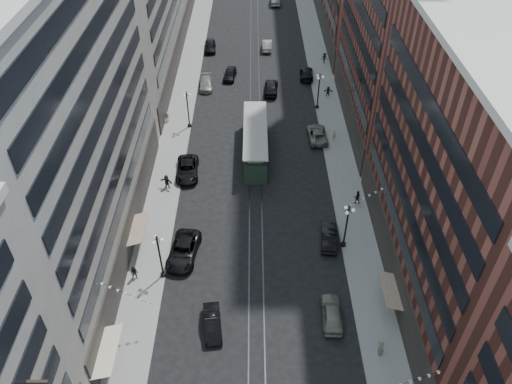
{
  "coord_description": "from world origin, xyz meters",
  "views": [
    {
      "loc": [
        -0.18,
        -4.35,
        38.43
      ],
      "look_at": [
        0.02,
        35.01,
        5.0
      ],
      "focal_mm": 35.0,
      "sensor_mm": 36.0,
      "label": 1
    }
  ],
  "objects_px": {
    "car_14": "(267,45)",
    "car_7": "(187,169)",
    "lamppost_se_mid": "(319,90)",
    "pedestrian_8": "(334,134)",
    "pedestrian_5": "(167,181)",
    "lamppost_sw_far": "(160,255)",
    "car_2": "(183,251)",
    "streetcar": "(255,142)",
    "car_12": "(306,73)",
    "pedestrian_7": "(357,197)",
    "car_11": "(317,134)",
    "car_9": "(210,46)",
    "car_10": "(329,237)",
    "pedestrian_2": "(134,273)",
    "car_8": "(206,83)",
    "pedestrian_9": "(324,58)",
    "pedestrian_6": "(167,117)",
    "car_5": "(213,323)",
    "car_extra_0": "(271,87)",
    "car_extra_1": "(275,0)",
    "car_4": "(332,313)",
    "pedestrian_extra_0": "(328,91)",
    "pedestrian_4": "(381,348)",
    "car_13": "(230,74)",
    "lamppost_sw_mid": "(188,108)"
  },
  "relations": [
    {
      "from": "car_4",
      "to": "pedestrian_9",
      "type": "bearing_deg",
      "value": -93.79
    },
    {
      "from": "lamppost_sw_far",
      "to": "car_2",
      "type": "distance_m",
      "value": 3.93
    },
    {
      "from": "lamppost_sw_far",
      "to": "pedestrian_8",
      "type": "relative_size",
      "value": 3.43
    },
    {
      "from": "lamppost_sw_mid",
      "to": "car_11",
      "type": "height_order",
      "value": "lamppost_sw_mid"
    },
    {
      "from": "lamppost_sw_mid",
      "to": "car_11",
      "type": "bearing_deg",
      "value": -9.37
    },
    {
      "from": "car_8",
      "to": "car_extra_1",
      "type": "bearing_deg",
      "value": 68.34
    },
    {
      "from": "lamppost_sw_far",
      "to": "car_13",
      "type": "xyz_separation_m",
      "value": [
        5.16,
        41.56,
        -2.33
      ]
    },
    {
      "from": "pedestrian_4",
      "to": "pedestrian_extra_0",
      "type": "height_order",
      "value": "pedestrian_4"
    },
    {
      "from": "car_5",
      "to": "car_8",
      "type": "height_order",
      "value": "car_8"
    },
    {
      "from": "pedestrian_5",
      "to": "car_9",
      "type": "bearing_deg",
      "value": 109.3
    },
    {
      "from": "pedestrian_8",
      "to": "car_extra_1",
      "type": "relative_size",
      "value": 0.31
    },
    {
      "from": "lamppost_sw_mid",
      "to": "pedestrian_6",
      "type": "xyz_separation_m",
      "value": [
        -3.26,
        1.33,
        -2.19
      ]
    },
    {
      "from": "car_14",
      "to": "pedestrian_7",
      "type": "bearing_deg",
      "value": 104.86
    },
    {
      "from": "pedestrian_4",
      "to": "pedestrian_8",
      "type": "distance_m",
      "value": 32.68
    },
    {
      "from": "car_5",
      "to": "pedestrian_2",
      "type": "bearing_deg",
      "value": 137.32
    },
    {
      "from": "pedestrian_2",
      "to": "pedestrian_4",
      "type": "xyz_separation_m",
      "value": [
        22.39,
        -8.48,
        0.08
      ]
    },
    {
      "from": "pedestrian_5",
      "to": "pedestrian_6",
      "type": "relative_size",
      "value": 1.18
    },
    {
      "from": "car_2",
      "to": "pedestrian_7",
      "type": "relative_size",
      "value": 3.46
    },
    {
      "from": "car_2",
      "to": "car_11",
      "type": "relative_size",
      "value": 1.11
    },
    {
      "from": "lamppost_sw_far",
      "to": "car_2",
      "type": "height_order",
      "value": "lamppost_sw_far"
    },
    {
      "from": "car_14",
      "to": "car_9",
      "type": "bearing_deg",
      "value": 4.04
    },
    {
      "from": "pedestrian_7",
      "to": "pedestrian_4",
      "type": "bearing_deg",
      "value": 92.6
    },
    {
      "from": "streetcar",
      "to": "pedestrian_2",
      "type": "xyz_separation_m",
      "value": [
        -11.88,
        -21.22,
        -0.76
      ]
    },
    {
      "from": "pedestrian_7",
      "to": "car_extra_0",
      "type": "distance_m",
      "value": 27.69
    },
    {
      "from": "pedestrian_4",
      "to": "car_2",
      "type": "bearing_deg",
      "value": 46.17
    },
    {
      "from": "streetcar",
      "to": "car_extra_0",
      "type": "bearing_deg",
      "value": 81.08
    },
    {
      "from": "lamppost_sw_far",
      "to": "car_4",
      "type": "relative_size",
      "value": 1.2
    },
    {
      "from": "streetcar",
      "to": "car_12",
      "type": "xyz_separation_m",
      "value": [
        8.4,
        20.93,
        -0.99
      ]
    },
    {
      "from": "pedestrian_9",
      "to": "pedestrian_2",
      "type": "bearing_deg",
      "value": -114.44
    },
    {
      "from": "car_13",
      "to": "car_extra_0",
      "type": "height_order",
      "value": "car_extra_0"
    },
    {
      "from": "car_7",
      "to": "pedestrian_2",
      "type": "bearing_deg",
      "value": -104.9
    },
    {
      "from": "car_extra_0",
      "to": "pedestrian_extra_0",
      "type": "xyz_separation_m",
      "value": [
        8.67,
        -1.39,
        0.04
      ]
    },
    {
      "from": "car_7",
      "to": "car_10",
      "type": "distance_m",
      "value": 19.92
    },
    {
      "from": "pedestrian_7",
      "to": "car_14",
      "type": "bearing_deg",
      "value": -71.47
    },
    {
      "from": "pedestrian_9",
      "to": "car_14",
      "type": "bearing_deg",
      "value": 150.92
    },
    {
      "from": "lamppost_se_mid",
      "to": "pedestrian_8",
      "type": "bearing_deg",
      "value": -79.93
    },
    {
      "from": "pedestrian_5",
      "to": "pedestrian_8",
      "type": "distance_m",
      "value": 23.54
    },
    {
      "from": "car_9",
      "to": "car_14",
      "type": "relative_size",
      "value": 1.04
    },
    {
      "from": "pedestrian_2",
      "to": "car_8",
      "type": "bearing_deg",
      "value": 87.93
    },
    {
      "from": "car_5",
      "to": "car_extra_1",
      "type": "distance_m",
      "value": 81.49
    },
    {
      "from": "car_9",
      "to": "pedestrian_9",
      "type": "relative_size",
      "value": 2.68
    },
    {
      "from": "car_8",
      "to": "car_12",
      "type": "xyz_separation_m",
      "value": [
        16.07,
        3.28,
        0.03
      ]
    },
    {
      "from": "pedestrian_4",
      "to": "car_13",
      "type": "bearing_deg",
      "value": 4.99
    },
    {
      "from": "car_7",
      "to": "pedestrian_5",
      "type": "height_order",
      "value": "pedestrian_5"
    },
    {
      "from": "car_5",
      "to": "car_extra_1",
      "type": "xyz_separation_m",
      "value": [
        8.4,
        81.06,
        0.14
      ]
    },
    {
      "from": "car_14",
      "to": "car_7",
      "type": "bearing_deg",
      "value": 75.81
    },
    {
      "from": "car_13",
      "to": "pedestrian_8",
      "type": "height_order",
      "value": "pedestrian_8"
    },
    {
      "from": "pedestrian_9",
      "to": "car_7",
      "type": "bearing_deg",
      "value": -121.38
    },
    {
      "from": "car_4",
      "to": "car_11",
      "type": "bearing_deg",
      "value": -91.35
    },
    {
      "from": "streetcar",
      "to": "car_2",
      "type": "distance_m",
      "value": 19.64
    }
  ]
}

